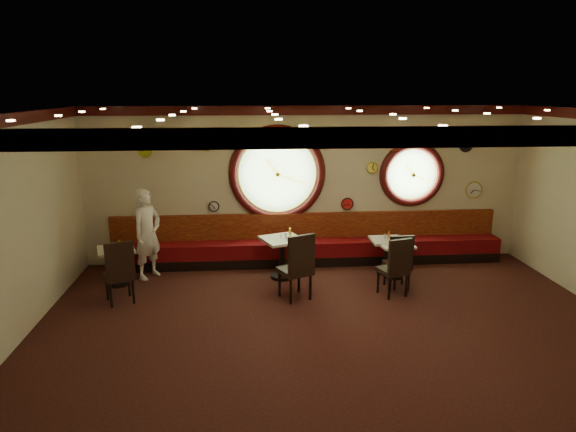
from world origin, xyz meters
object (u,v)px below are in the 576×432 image
Objects in this scene: table_d at (395,256)px; waiter at (147,234)px; condiment_d_salt at (392,240)px; table_a at (117,262)px; chair_c at (396,263)px; table_b at (282,253)px; condiment_c_pepper at (389,238)px; condiment_b_salt at (281,235)px; condiment_c_bottle at (389,235)px; table_c at (387,252)px; chair_d at (399,258)px; condiment_a_pepper at (115,247)px; condiment_b_bottle at (290,232)px; condiment_c_salt at (385,236)px; condiment_d_pepper at (394,241)px; chair_b at (298,263)px; condiment_d_bottle at (398,238)px; condiment_a_salt at (112,245)px; condiment_a_bottle at (120,244)px; condiment_b_pepper at (286,236)px; chair_a at (119,268)px.

waiter is (-4.68, 0.39, 0.44)m from table_d.
table_d is 0.31m from condiment_d_salt.
table_d is at bearing -0.40° from table_a.
chair_c reaches higher than table_d.
table_b is 9.66× the size of condiment_c_pepper.
condiment_c_bottle is at bearing 3.03° from condiment_b_salt.
table_c is 1.07× the size of chair_d.
condiment_a_pepper is 0.67m from waiter.
condiment_b_bottle reaches higher than table_d.
condiment_d_pepper is at bearing -73.42° from condiment_c_salt.
chair_b reaches higher than condiment_d_bottle.
chair_d is 6.09× the size of condiment_d_salt.
table_c is at bearing 8.43° from chair_b.
condiment_d_salt is 5.14m from condiment_a_pepper.
table_b is 2.18m from chair_d.
condiment_c_pepper is at bearing 1.59° from condiment_a_salt.
chair_b is at bearing -153.83° from table_d.
chair_c is 4.44× the size of condiment_a_bottle.
condiment_b_bottle reaches higher than condiment_a_pepper.
waiter is (-2.72, 1.35, 0.19)m from chair_b.
condiment_b_salt is 0.86× the size of condiment_d_salt.
waiter is (-4.63, 0.34, 0.14)m from condiment_d_salt.
table_a is at bearing -178.16° from condiment_c_pepper.
chair_c is at bearing -35.54° from condiment_b_bottle.
table_b is at bearing -175.87° from condiment_c_salt.
condiment_b_salt is 0.59× the size of condiment_c_bottle.
condiment_b_pepper is 1.12× the size of condiment_d_pepper.
condiment_a_salt is 0.06× the size of waiter.
condiment_b_salt is at bearing 118.77° from table_b.
condiment_c_pepper is 0.10m from condiment_c_bottle.
waiter reaches higher than table_a.
condiment_c_bottle is (1.93, 0.01, -0.10)m from condiment_b_bottle.
chair_d is 4.69m from waiter.
condiment_d_pepper is at bearing -128.81° from table_d.
condiment_c_pepper is 1.92m from condiment_b_bottle.
condiment_c_bottle is (5.14, 0.32, 0.01)m from condiment_a_pepper.
condiment_a_bottle is (-4.86, 1.01, 0.17)m from chair_c.
condiment_b_bottle is 1.94m from condiment_c_bottle.
waiter is at bearing 37.10° from condiment_a_bottle.
condiment_b_pepper reaches higher than condiment_c_pepper.
condiment_d_bottle reaches higher than table_c.
chair_b is 1.09m from condiment_b_pepper.
condiment_d_pepper is at bearing -0.80° from table_a.
condiment_d_salt is (4.88, 0.92, 0.10)m from chair_a.
condiment_c_bottle reaches higher than condiment_a_pepper.
condiment_d_salt is at bearing 82.46° from chair_d.
condiment_b_salt is 2.15m from condiment_d_pepper.
condiment_c_bottle reaches higher than table_d.
table_c is at bearing 64.33° from chair_c.
condiment_b_salt is (3.02, 0.14, 0.39)m from table_a.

